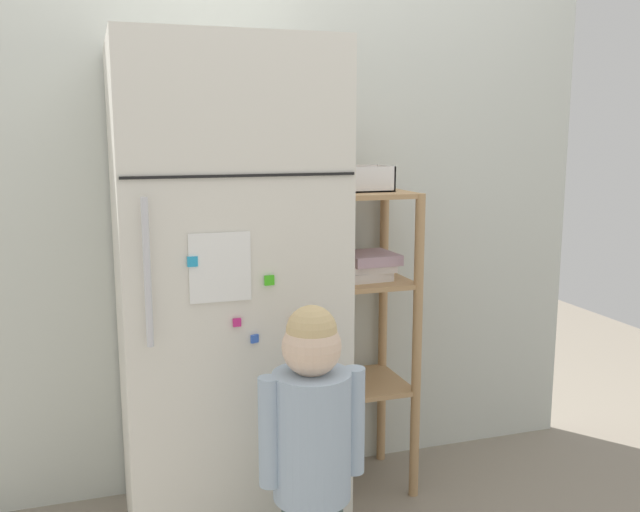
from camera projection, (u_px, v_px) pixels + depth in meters
The scene contains 5 objects.
kitchen_wall_back at pixel (272, 210), 2.73m from camera, with size 2.68×0.03×2.16m, color silver.
refrigerator at pixel (224, 298), 2.35m from camera, with size 0.68×0.69×1.66m.
child_standing at pixel (312, 435), 1.93m from camera, with size 0.30×0.22×0.93m.
pantry_shelf_unit at pixel (363, 306), 2.69m from camera, with size 0.34×0.36×1.17m.
fruit_bin at pixel (354, 181), 2.60m from camera, with size 0.25×0.17×0.09m.
Camera 1 is at (-0.67, -2.26, 1.39)m, focal length 39.35 mm.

